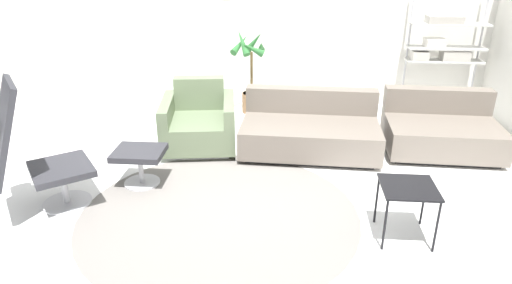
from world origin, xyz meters
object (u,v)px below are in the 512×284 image
Objects in this scene: potted_plant at (251,78)px; armchair_red at (199,124)px; ottoman at (140,159)px; side_table at (408,192)px; couch_low at (310,131)px; couch_second at (440,131)px; lounge_chair at (16,136)px; shelf_unit at (443,43)px.

armchair_red is at bearing -111.69° from potted_plant.
potted_plant is (0.91, 2.26, 0.23)m from ottoman.
potted_plant reaches higher than armchair_red.
side_table reaches higher than ottoman.
armchair_red reaches higher than couch_low.
potted_plant is at bearing -55.51° from couch_low.
ottoman is 0.41× the size of potted_plant.
potted_plant is at bearing -24.26° from couch_second.
lounge_chair is 2.80× the size of side_table.
potted_plant is 0.62× the size of shelf_unit.
shelf_unit reaches higher than ottoman.
side_table is at bearing 131.88° from armchair_red.
shelf_unit is at bearing 4.77° from potted_plant.
lounge_chair is at bearing 25.14° from couch_second.
armchair_red is at bearing 139.82° from side_table.
lounge_chair is at bearing -144.67° from shelf_unit.
couch_low is at bearing -57.68° from potted_plant.
armchair_red is 3.55m from shelf_unit.
side_table is 0.24× the size of shelf_unit.
lounge_chair is 5.36m from shelf_unit.
potted_plant is (0.50, 1.26, 0.24)m from armchair_red.
ottoman is 1.98m from couch_low.
ottoman is at bearing -145.07° from shelf_unit.
side_table is at bearing -62.79° from potted_plant.
lounge_chair is 1.33× the size of armchair_red.
side_table is 3.44m from shelf_unit.
lounge_chair is 2.70× the size of ottoman.
shelf_unit is at bearing -138.53° from couch_low.
potted_plant reaches higher than couch_second.
side_table is (3.26, -0.10, -0.33)m from lounge_chair.
shelf_unit is (3.15, 1.48, 0.72)m from armchair_red.
couch_second is (4.06, 1.72, -0.51)m from lounge_chair.
potted_plant is (-0.81, 1.28, 0.27)m from couch_low.
lounge_chair is 4.44m from couch_second.
lounge_chair is at bearing 44.88° from armchair_red.
armchair_red is 2.84m from couch_second.
shelf_unit reaches higher than lounge_chair.
shelf_unit reaches higher than side_table.
ottoman is 3.42m from couch_second.
couch_second is (3.24, 1.10, -0.04)m from ottoman.
shelf_unit reaches higher than potted_plant.
couch_second is 2.62m from potted_plant.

